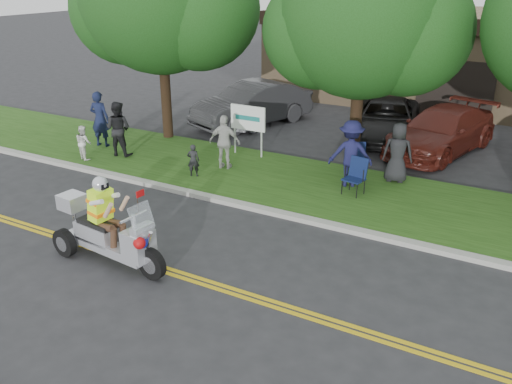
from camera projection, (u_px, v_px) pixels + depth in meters
The scene contains 22 objects.
ground at pixel (211, 269), 11.29m from camera, with size 120.00×120.00×0.00m, color #28282B.
centerline_near at pixel (195, 282), 10.82m from camera, with size 60.00×0.10×0.01m, color gold.
centerline_far at pixel (199, 278), 10.94m from camera, with size 60.00×0.10×0.01m, color gold.
curb at pixel (277, 213), 13.72m from camera, with size 60.00×0.25×0.12m, color #A8A89E.
grass_verge at pixel (312, 186), 15.46m from camera, with size 60.00×4.00×0.10m, color #1F4412.
commercial_building at pixel (474, 57), 24.92m from camera, with size 18.00×8.20×4.00m.
tree_mid at pixel (365, 21), 15.17m from camera, with size 5.88×4.80×7.05m.
business_sign at pixel (248, 121), 17.44m from camera, with size 1.25×0.06×1.75m.
trike_scooter at pixel (107, 233), 11.36m from camera, with size 2.94×1.03×1.92m.
lawn_chair_a at pixel (356, 174), 14.63m from camera, with size 0.61×0.63×0.99m.
lawn_chair_b at pixel (357, 158), 15.89m from camera, with size 0.72×0.73×0.99m.
spectator_adult_left at pixel (100, 119), 18.44m from camera, with size 0.69×0.45×1.90m, color #151C3C.
spectator_adult_mid at pixel (118, 129), 17.53m from camera, with size 0.87×0.67×1.78m, color black.
spectator_adult_right at pixel (225, 142), 16.38m from camera, with size 0.97×0.40×1.66m, color beige.
spectator_chair_a at pixel (351, 154), 15.01m from camera, with size 1.22×0.70×1.88m, color #171841.
spectator_chair_b at pixel (398, 152), 15.34m from camera, with size 0.85×0.55×1.74m, color black.
child_left at pixel (193, 160), 15.87m from camera, with size 0.36×0.23×0.97m, color black.
child_right at pixel (84, 142), 17.28m from camera, with size 0.54×0.42×1.10m, color white.
parked_car_far_left at pixel (252, 104), 21.80m from camera, with size 1.76×4.37×1.49m, color #AFB2B7.
parked_car_left at pixel (252, 104), 21.39m from camera, with size 1.76×5.05×1.66m, color #2D2D2F.
parked_car_mid at pixel (386, 120), 19.68m from camera, with size 2.35×5.09×1.41m, color black.
parked_car_right at pixel (441, 131), 18.20m from camera, with size 2.08×5.11×1.48m, color #521A13.
Camera 1 is at (5.61, -8.10, 5.80)m, focal length 38.00 mm.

